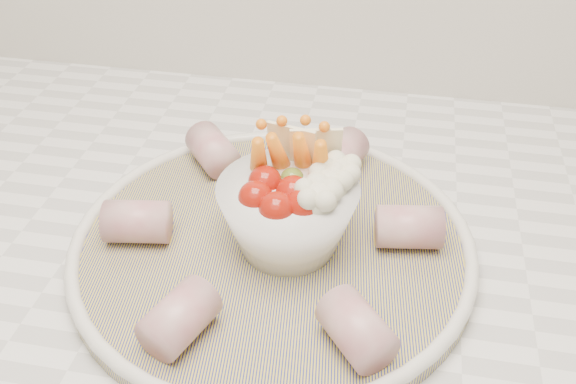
# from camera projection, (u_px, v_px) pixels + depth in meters

# --- Properties ---
(serving_platter) EXTENTS (0.39, 0.39, 0.02)m
(serving_platter) POSITION_uv_depth(u_px,v_px,m) (273.00, 244.00, 0.56)
(serving_platter) COLOR navy
(serving_platter) RESTS_ON kitchen_counter
(veggie_bowl) EXTENTS (0.12, 0.12, 0.10)m
(veggie_bowl) POSITION_uv_depth(u_px,v_px,m) (291.00, 207.00, 0.53)
(veggie_bowl) COLOR white
(veggie_bowl) RESTS_ON serving_platter
(cured_meat_rolls) EXTENTS (0.29, 0.30, 0.04)m
(cured_meat_rolls) POSITION_uv_depth(u_px,v_px,m) (272.00, 224.00, 0.55)
(cured_meat_rolls) COLOR #A34A56
(cured_meat_rolls) RESTS_ON serving_platter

